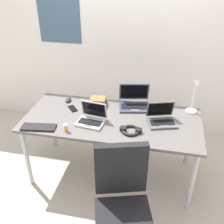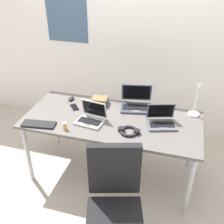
# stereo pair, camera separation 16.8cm
# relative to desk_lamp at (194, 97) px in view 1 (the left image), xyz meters

# --- Properties ---
(ground_plane) EXTENTS (12.00, 12.00, 0.00)m
(ground_plane) POSITION_rel_desk_lamp_xyz_m (-0.80, -0.28, -0.94)
(ground_plane) COLOR #B7AD9E
(wall_back) EXTENTS (6.00, 0.13, 2.60)m
(wall_back) POSITION_rel_desk_lamp_xyz_m (-0.80, 0.82, 0.36)
(wall_back) COLOR silver
(wall_back) RESTS_ON ground_plane
(desk) EXTENTS (1.80, 0.80, 0.74)m
(desk) POSITION_rel_desk_lamp_xyz_m (-0.80, -0.28, -0.25)
(desk) COLOR #595451
(desk) RESTS_ON ground_plane
(desk_lamp) EXTENTS (0.12, 0.18, 0.40)m
(desk_lamp) POSITION_rel_desk_lamp_xyz_m (0.00, 0.00, 0.00)
(desk_lamp) COLOR white
(desk_lamp) RESTS_ON desk
(laptop_near_mouse) EXTENTS (0.29, 0.26, 0.20)m
(laptop_near_mouse) POSITION_rel_desk_lamp_xyz_m (-0.99, -0.38, -0.16)
(laptop_near_mouse) COLOR #B7BABC
(laptop_near_mouse) RESTS_ON desk
(laptop_center) EXTENTS (0.33, 0.31, 0.20)m
(laptop_center) POSITION_rel_desk_lamp_xyz_m (-0.30, -0.25, -0.16)
(laptop_center) COLOR #515459
(laptop_center) RESTS_ON desk
(laptop_back_left) EXTENTS (0.38, 0.35, 0.24)m
(laptop_back_left) POSITION_rel_desk_lamp_xyz_m (-0.61, 0.03, -0.15)
(laptop_back_left) COLOR #33384C
(laptop_back_left) RESTS_ON desk
(external_keyboard) EXTENTS (0.34, 0.16, 0.02)m
(external_keyboard) POSITION_rel_desk_lamp_xyz_m (-1.46, -0.59, -0.19)
(external_keyboard) COLOR black
(external_keyboard) RESTS_ON desk
(computer_mouse) EXTENTS (0.06, 0.10, 0.03)m
(computer_mouse) POSITION_rel_desk_lamp_xyz_m (-1.36, -0.02, -0.18)
(computer_mouse) COLOR black
(computer_mouse) RESTS_ON desk
(cell_phone) EXTENTS (0.14, 0.15, 0.01)m
(cell_phone) POSITION_rel_desk_lamp_xyz_m (-1.26, -0.17, -0.19)
(cell_phone) COLOR black
(cell_phone) RESTS_ON desk
(headphones) EXTENTS (0.21, 0.18, 0.04)m
(headphones) POSITION_rel_desk_lamp_xyz_m (-0.58, -0.46, -0.18)
(headphones) COLOR black
(headphones) RESTS_ON desk
(pill_bottle) EXTENTS (0.04, 0.04, 0.08)m
(pill_bottle) POSITION_rel_desk_lamp_xyz_m (-1.18, -0.58, -0.16)
(pill_bottle) COLOR gold
(pill_bottle) RESTS_ON desk
(book_stack) EXTENTS (0.21, 0.19, 0.08)m
(book_stack) POSITION_rel_desk_lamp_xyz_m (-1.01, -0.03, -0.16)
(book_stack) COLOR #4C4C51
(book_stack) RESTS_ON desk
(office_chair) EXTENTS (0.55, 0.60, 0.97)m
(office_chair) POSITION_rel_desk_lamp_xyz_m (-0.54, -1.13, -0.54)
(office_chair) COLOR black
(office_chair) RESTS_ON ground_plane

